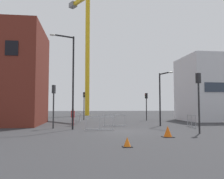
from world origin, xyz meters
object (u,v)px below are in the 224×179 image
object	(u,v)px
traffic_light_corner	(54,99)
pedestrian_walking	(73,116)
construction_crane	(89,32)
streetlamp_tall	(70,74)
traffic_light_near	(199,93)
traffic_light_crosswalk	(84,101)
streetlamp_short	(162,93)
traffic_light_verge	(146,102)
traffic_cone_on_verge	(127,142)
traffic_cone_striped	(168,132)

from	to	relation	value
traffic_light_corner	pedestrian_walking	world-z (taller)	traffic_light_corner
construction_crane	streetlamp_tall	xyz separation A→B (m)	(-2.28, -29.49, -12.46)
traffic_light_near	traffic_light_crosswalk	bearing A→B (deg)	113.77
streetlamp_short	traffic_light_verge	bearing A→B (deg)	84.33
traffic_cone_on_verge	construction_crane	bearing A→B (deg)	91.08
streetlamp_short	traffic_cone_striped	world-z (taller)	streetlamp_short
construction_crane	streetlamp_tall	size ratio (longest dim) A/B	3.37
traffic_cone_on_verge	traffic_cone_striped	distance (m)	4.45
traffic_light_crosswalk	pedestrian_walking	size ratio (longest dim) A/B	2.29
traffic_light_near	traffic_cone_on_verge	size ratio (longest dim) A/B	9.08
traffic_light_verge	traffic_light_near	bearing A→B (deg)	-91.42
traffic_light_near	pedestrian_walking	distance (m)	11.88
traffic_light_corner	streetlamp_short	bearing A→B (deg)	6.76
streetlamp_short	traffic_light_verge	xyz separation A→B (m)	(0.89, 8.99, -0.70)
pedestrian_walking	construction_crane	bearing A→B (deg)	85.10
traffic_light_verge	pedestrian_walking	distance (m)	11.99
traffic_cone_on_verge	traffic_light_corner	bearing A→B (deg)	113.94
traffic_light_verge	traffic_cone_on_verge	size ratio (longest dim) A/B	7.83
streetlamp_tall	traffic_cone_on_verge	size ratio (longest dim) A/B	16.51
traffic_light_corner	traffic_light_near	size ratio (longest dim) A/B	0.88
streetlamp_tall	traffic_light_verge	xyz separation A→B (m)	(9.31, 11.47, -2.04)
traffic_cone_striped	traffic_light_verge	bearing A→B (deg)	79.20
streetlamp_tall	construction_crane	bearing A→B (deg)	85.57
streetlamp_short	traffic_light_crosswalk	size ratio (longest dim) A/B	1.33
streetlamp_short	traffic_light_crosswalk	bearing A→B (deg)	122.65
traffic_cone_on_verge	traffic_light_near	bearing A→B (deg)	39.46
traffic_light_crosswalk	pedestrian_walking	world-z (taller)	traffic_light_crosswalk
traffic_light_corner	traffic_light_near	world-z (taller)	traffic_light_near
traffic_light_crosswalk	traffic_cone_striped	distance (m)	19.87
construction_crane	traffic_light_verge	xyz separation A→B (m)	(7.02, -18.01, -14.50)
pedestrian_walking	traffic_cone_striped	bearing A→B (deg)	-57.50
streetlamp_short	traffic_cone_on_verge	distance (m)	12.73
streetlamp_tall	pedestrian_walking	bearing A→B (deg)	88.59
traffic_light_near	pedestrian_walking	xyz separation A→B (m)	(-8.83, 7.73, -1.82)
streetlamp_tall	traffic_light_verge	bearing A→B (deg)	50.95
traffic_light_corner	traffic_cone_on_verge	distance (m)	11.15
traffic_light_verge	pedestrian_walking	bearing A→B (deg)	-140.75
streetlamp_tall	traffic_light_verge	distance (m)	14.92
pedestrian_walking	traffic_cone_on_verge	world-z (taller)	pedestrian_walking
construction_crane	traffic_light_verge	distance (m)	24.17
pedestrian_walking	traffic_light_verge	bearing A→B (deg)	39.25
construction_crane	traffic_light_near	world-z (taller)	construction_crane
traffic_light_crosswalk	traffic_cone_on_verge	world-z (taller)	traffic_light_crosswalk
streetlamp_short	traffic_cone_on_verge	bearing A→B (deg)	-115.91
streetlamp_tall	traffic_light_near	xyz separation A→B (m)	(8.93, -3.78, -1.69)
traffic_light_verge	pedestrian_walking	xyz separation A→B (m)	(-9.21, -7.53, -1.47)
construction_crane	traffic_light_crosswalk	world-z (taller)	construction_crane
traffic_light_near	streetlamp_tall	bearing A→B (deg)	157.05
streetlamp_short	traffic_light_crosswalk	distance (m)	13.33
streetlamp_tall	traffic_light_near	world-z (taller)	streetlamp_tall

